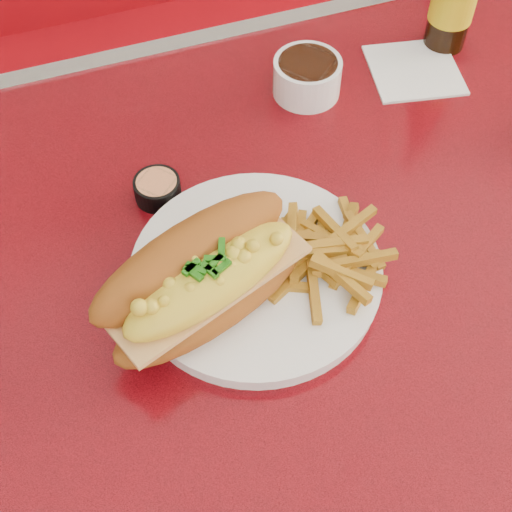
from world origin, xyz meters
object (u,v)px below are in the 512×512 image
object	(u,v)px
booth_bench_far	(201,99)
fork	(309,239)
sauce_cup_left	(157,188)
dinner_plate	(256,272)
mac_hoagie	(204,277)
diner_table	(372,308)
gravy_ramekin	(307,76)

from	to	relation	value
booth_bench_far	fork	xyz separation A→B (m)	(-0.10, -0.80, 0.50)
fork	sauce_cup_left	distance (m)	0.19
dinner_plate	mac_hoagie	distance (m)	0.08
diner_table	sauce_cup_left	xyz separation A→B (m)	(-0.23, 0.14, 0.18)
dinner_plate	gravy_ramekin	world-z (taller)	gravy_ramekin
diner_table	booth_bench_far	bearing A→B (deg)	90.00
diner_table	sauce_cup_left	world-z (taller)	sauce_cup_left
dinner_plate	sauce_cup_left	size ratio (longest dim) A/B	4.93
booth_bench_far	gravy_ramekin	world-z (taller)	booth_bench_far
diner_table	fork	size ratio (longest dim) A/B	7.95
fork	dinner_plate	bearing A→B (deg)	108.56
booth_bench_far	sauce_cup_left	bearing A→B (deg)	-108.83
fork	gravy_ramekin	size ratio (longest dim) A/B	1.44
diner_table	sauce_cup_left	bearing A→B (deg)	149.04
booth_bench_far	gravy_ramekin	xyz separation A→B (m)	(-0.00, -0.56, 0.51)
dinner_plate	mac_hoagie	bearing A→B (deg)	-160.79
booth_bench_far	gravy_ramekin	distance (m)	0.76
mac_hoagie	sauce_cup_left	xyz separation A→B (m)	(-0.01, 0.17, -0.05)
diner_table	dinner_plate	size ratio (longest dim) A/B	3.67
mac_hoagie	sauce_cup_left	size ratio (longest dim) A/B	3.70
gravy_ramekin	sauce_cup_left	distance (m)	0.25
diner_table	fork	distance (m)	0.20
diner_table	mac_hoagie	distance (m)	0.32
mac_hoagie	gravy_ramekin	bearing A→B (deg)	31.27
booth_bench_far	sauce_cup_left	distance (m)	0.87
mac_hoagie	fork	size ratio (longest dim) A/B	1.63
booth_bench_far	mac_hoagie	xyz separation A→B (m)	(-0.22, -0.84, 0.54)
fork	gravy_ramekin	xyz separation A→B (m)	(0.09, 0.24, 0.01)
dinner_plate	mac_hoagie	world-z (taller)	mac_hoagie
fork	gravy_ramekin	bearing A→B (deg)	-16.18
diner_table	booth_bench_far	xyz separation A→B (m)	(0.00, 0.81, -0.32)
dinner_plate	gravy_ramekin	xyz separation A→B (m)	(0.16, 0.25, 0.02)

